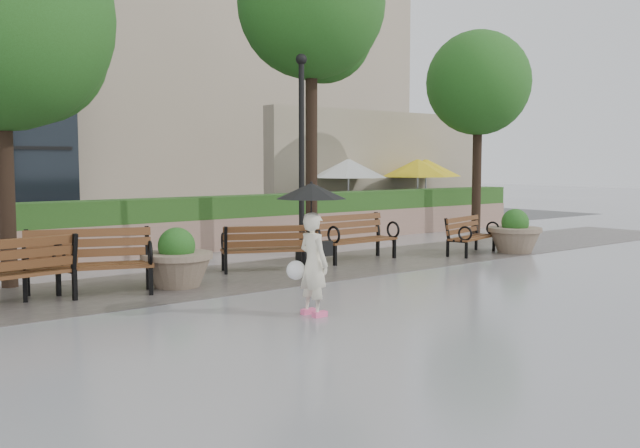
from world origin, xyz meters
TOP-DOWN VIEW (x-y plane):
  - ground at (0.00, 0.00)m, footprint 100.00×100.00m
  - cobble_strip at (0.00, 3.00)m, footprint 28.00×3.20m
  - hedge_wall at (0.00, 7.00)m, footprint 24.00×0.80m
  - cafe_wall at (9.50, 10.00)m, footprint 10.00×0.60m
  - cafe_hedge at (9.00, 7.80)m, footprint 8.00×0.50m
  - asphalt_street at (0.00, 11.00)m, footprint 40.00×7.00m
  - bldg_stone at (10.00, 23.00)m, footprint 18.00×10.00m
  - bench_0 at (-5.34, 2.74)m, footprint 2.09×1.05m
  - bench_1 at (-4.02, 2.87)m, footprint 2.18×1.46m
  - bench_2 at (-0.23, 3.25)m, footprint 1.89×1.36m
  - bench_3 at (2.24, 3.24)m, footprint 1.94×0.82m
  - bench_4 at (5.12, 2.37)m, footprint 1.78×1.08m
  - planter_left at (-2.50, 2.71)m, footprint 1.27×1.27m
  - planter_right at (6.20, 1.90)m, footprint 1.29×1.29m
  - lamppost at (0.95, 3.60)m, footprint 0.28×0.28m
  - tree_0 at (-4.67, 4.61)m, footprint 3.90×3.89m
  - tree_1 at (2.21, 4.75)m, footprint 3.52×3.43m
  - tree_2 at (9.34, 5.61)m, footprint 3.30×3.17m
  - patio_umb_white at (7.04, 9.09)m, footprint 2.50×2.50m
  - patio_umb_yellow_a at (9.68, 8.49)m, footprint 2.50×2.50m
  - patio_umb_yellow_b at (10.55, 8.91)m, footprint 2.50×2.50m
  - pedestrian at (-2.05, -0.60)m, footprint 1.04×1.04m

SIDE VIEW (x-z plane):
  - ground at x=0.00m, z-range 0.00..0.00m
  - asphalt_street at x=0.00m, z-range 0.00..0.00m
  - cobble_strip at x=0.00m, z-range 0.00..0.01m
  - bench_4 at x=5.12m, z-range -0.18..0.72m
  - bench_2 at x=-0.23m, z-range -0.19..0.76m
  - bench_3 at x=2.24m, z-range -0.21..0.82m
  - bench_0 at x=-5.34m, z-range -0.22..0.86m
  - bench_1 at x=-4.02m, z-range -0.22..0.87m
  - planter_left at x=-2.50m, z-range -0.12..0.95m
  - planter_right at x=6.20m, z-range -0.12..0.96m
  - cafe_hedge at x=9.00m, z-range 0.00..0.90m
  - hedge_wall at x=0.00m, z-range -0.01..1.34m
  - pedestrian at x=-2.05m, z-range 0.21..2.12m
  - patio_umb_white at x=7.04m, z-range 0.84..3.14m
  - patio_umb_yellow_a at x=9.68m, z-range 0.84..3.14m
  - patio_umb_yellow_b at x=10.55m, z-range 0.84..3.14m
  - lamppost at x=0.95m, z-range -0.25..4.25m
  - cafe_wall at x=9.50m, z-range 0.00..4.00m
  - tree_2 at x=9.34m, z-range 1.39..7.59m
  - tree_0 at x=-4.67m, z-range 1.25..7.87m
  - tree_1 at x=2.21m, z-range 1.91..9.48m
  - bldg_stone at x=10.00m, z-range 0.00..20.00m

